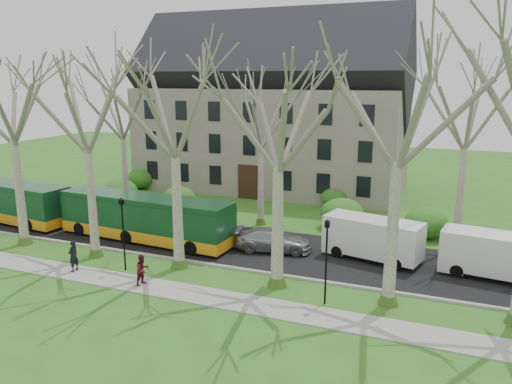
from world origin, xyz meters
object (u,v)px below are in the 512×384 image
van_b (496,256)px  bus_follow (145,218)px  van_a (373,239)px  pedestrian_b (143,270)px  sedan (274,240)px  pedestrian_a (73,256)px  bus_lead (3,200)px

van_b → bus_follow: bearing=-167.8°
van_a → pedestrian_b: size_ratio=3.48×
sedan → van_a: size_ratio=0.84×
van_a → pedestrian_b: (-10.93, -8.59, -0.44)m
bus_follow → van_b: (22.04, 1.60, -0.33)m
pedestrian_b → pedestrian_a: bearing=101.3°
bus_follow → pedestrian_b: bus_follow is taller
bus_follow → pedestrian_b: (4.21, -6.54, -0.76)m
sedan → pedestrian_b: (-4.74, -7.77, 0.13)m
sedan → van_b: (13.09, 0.36, 0.56)m
pedestrian_b → van_b: bearing=-52.3°
pedestrian_a → pedestrian_b: (4.87, -0.17, -0.08)m
van_b → pedestrian_a: van_b is taller
bus_follow → pedestrian_a: bearing=-92.1°
van_a → van_b: van_a is taller
sedan → pedestrian_b: size_ratio=2.91×
bus_lead → pedestrian_b: bus_lead is taller
van_a → bus_lead: bearing=-163.2°
bus_follow → pedestrian_a: (-0.65, -6.37, -0.68)m
bus_lead → bus_follow: (13.42, -0.22, 0.02)m
pedestrian_a → sedan: bearing=130.0°
bus_lead → van_b: size_ratio=2.17×
van_b → sedan: bearing=-170.4°
van_b → pedestrian_b: van_b is taller
pedestrian_a → pedestrian_b: bearing=89.6°
bus_lead → bus_follow: 13.42m
bus_lead → bus_follow: bus_follow is taller
pedestrian_b → van_a: bearing=-38.6°
pedestrian_a → van_b: bearing=110.9°
pedestrian_a → pedestrian_b: 4.87m
sedan → pedestrian_a: (-9.61, -7.60, 0.21)m
bus_lead → pedestrian_b: 18.90m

